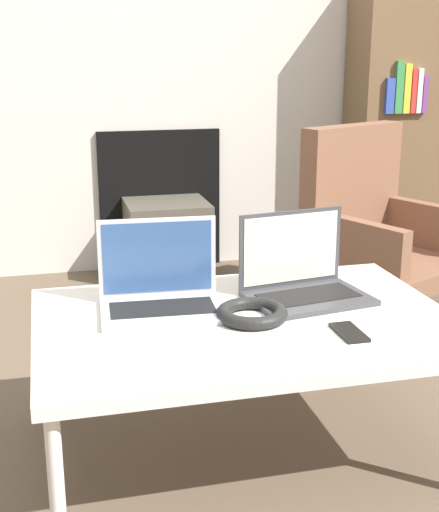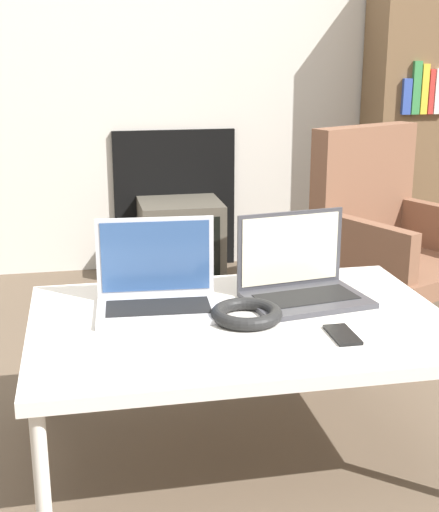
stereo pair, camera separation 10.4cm
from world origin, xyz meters
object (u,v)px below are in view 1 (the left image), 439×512
Objects in this scene: headphones at (252,313)px; laptop_right at (302,279)px; tv at (167,240)px; laptop_left at (161,290)px; phone at (349,332)px; armchair at (373,225)px.

laptop_right is at bearing 36.96° from headphones.
tv is (-0.14, 1.56, -0.28)m from laptop_right.
headphones is (0.23, -0.15, -0.04)m from laptop_left.
headphones is at bearing 143.74° from phone.
phone is at bearing -31.16° from laptop_left.
headphones is 1.73m from tv.
tv is at bearing 86.15° from laptop_right.
laptop_right is 1.59m from tv.
armchair reaches higher than laptop_right.
laptop_left is 1.82× the size of headphones.
tv is (0.06, 1.71, -0.24)m from headphones.
armchair is (0.64, 1.19, -0.04)m from phone.
armchair is (1.09, 0.88, -0.09)m from laptop_left.
laptop_left is 0.54m from phone.
phone is (0.02, -0.31, -0.05)m from laptop_right.
headphones is (-0.20, -0.15, -0.04)m from laptop_right.
laptop_right is 0.31m from phone.
laptop_right is 1.92× the size of headphones.
laptop_right is 0.46× the size of armchair.
tv is at bearing 94.75° from phone.
armchair is (0.66, 0.88, -0.09)m from laptop_right.
phone is 1.89m from tv.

